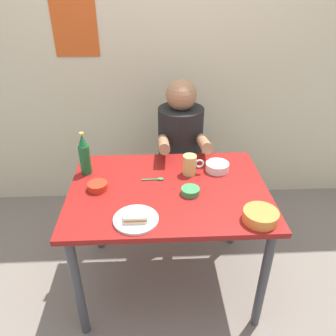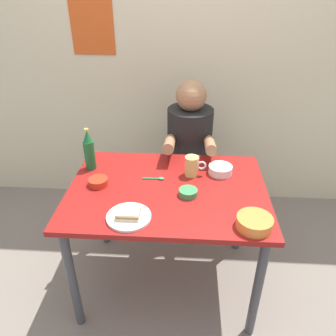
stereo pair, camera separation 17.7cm
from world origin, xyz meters
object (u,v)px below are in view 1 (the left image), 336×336
object	(u,v)px
person_seated	(181,136)
sandwich	(136,215)
beer_bottle	(84,155)
stool	(179,184)
soup_bowl_orange	(261,215)
plate_orange	(136,219)
dining_table	(168,202)
beer_mug	(190,165)

from	to	relation	value
person_seated	sandwich	distance (m)	0.94
person_seated	beer_bottle	bearing A→B (deg)	-144.28
stool	soup_bowl_orange	xyz separation A→B (m)	(0.31, -0.93, 0.42)
person_seated	plate_orange	distance (m)	0.94
stool	person_seated	size ratio (longest dim) A/B	0.63
dining_table	plate_orange	xyz separation A→B (m)	(-0.17, -0.27, 0.10)
beer_bottle	dining_table	bearing A→B (deg)	-21.46
soup_bowl_orange	beer_mug	bearing A→B (deg)	123.08
beer_mug	beer_bottle	bearing A→B (deg)	176.34
person_seated	beer_mug	size ratio (longest dim) A/B	5.71
beer_mug	soup_bowl_orange	bearing A→B (deg)	-56.92
plate_orange	beer_mug	distance (m)	0.52
stool	sandwich	size ratio (longest dim) A/B	4.09
person_seated	sandwich	size ratio (longest dim) A/B	6.54
stool	beer_bottle	size ratio (longest dim) A/B	1.72
dining_table	person_seated	size ratio (longest dim) A/B	1.53
plate_orange	beer_bottle	world-z (taller)	beer_bottle
dining_table	sandwich	world-z (taller)	sandwich
sandwich	beer_bottle	bearing A→B (deg)	123.86
dining_table	sandwich	size ratio (longest dim) A/B	10.00
person_seated	beer_bottle	xyz separation A→B (m)	(-0.60, -0.43, 0.09)
dining_table	beer_mug	size ratio (longest dim) A/B	8.73
dining_table	person_seated	bearing A→B (deg)	79.21
dining_table	plate_orange	size ratio (longest dim) A/B	5.00
plate_orange	person_seated	bearing A→B (deg)	72.04
person_seated	beer_bottle	distance (m)	0.74
plate_orange	soup_bowl_orange	bearing A→B (deg)	-2.67
beer_bottle	soup_bowl_orange	xyz separation A→B (m)	(0.91, -0.49, -0.09)
person_seated	beer_bottle	size ratio (longest dim) A/B	2.75
beer_bottle	sandwich	bearing A→B (deg)	-56.14
sandwich	soup_bowl_orange	distance (m)	0.60
dining_table	plate_orange	bearing A→B (deg)	-122.12
plate_orange	stool	bearing A→B (deg)	72.25
stool	person_seated	distance (m)	0.42
person_seated	sandwich	bearing A→B (deg)	-107.96
sandwich	beer_mug	size ratio (longest dim) A/B	0.87
dining_table	soup_bowl_orange	world-z (taller)	soup_bowl_orange
stool	beer_mug	xyz separation A→B (m)	(0.02, -0.48, 0.45)
soup_bowl_orange	sandwich	bearing A→B (deg)	177.33
stool	soup_bowl_orange	distance (m)	1.07
stool	plate_orange	xyz separation A→B (m)	(-0.29, -0.90, 0.40)
person_seated	plate_orange	xyz separation A→B (m)	(-0.29, -0.89, -0.02)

